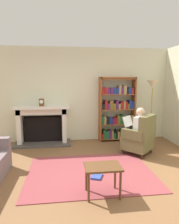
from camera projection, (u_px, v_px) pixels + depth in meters
name	position (u px, v px, depth m)	size (l,w,h in m)	color
ground	(93.00, 180.00, 3.60)	(14.00, 14.00, 0.00)	brown
back_wall	(80.00, 95.00, 5.88)	(5.60, 0.10, 2.70)	beige
area_rug	(90.00, 172.00, 3.89)	(2.40, 1.80, 0.01)	brown
fireplace	(43.00, 124.00, 5.63)	(1.53, 0.64, 1.08)	#4C4742
mantel_clock	(42.00, 102.00, 5.43)	(0.14, 0.14, 0.20)	brown
bookshelf	(117.00, 110.00, 5.88)	(1.05, 0.32, 1.87)	brown
armchair_reading	(140.00, 137.00, 4.81)	(0.89, 0.89, 0.97)	#331E14
seated_reader	(136.00, 128.00, 4.85)	(0.58, 0.59, 1.14)	white
side_table	(103.00, 171.00, 3.07)	(0.56, 0.39, 0.48)	brown
scattered_books	(99.00, 172.00, 3.87)	(0.36, 0.57, 0.04)	#334CA5
floor_lamp	(153.00, 90.00, 5.47)	(0.32, 0.32, 1.78)	#B7933F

